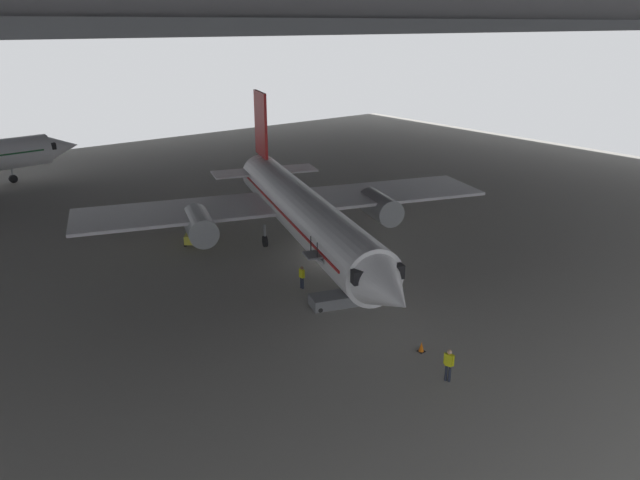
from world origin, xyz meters
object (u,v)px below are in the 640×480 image
Objects in this scene: crew_worker_by_stairs at (302,276)px; baggage_tug at (194,237)px; airplane_main at (301,210)px; crew_worker_near_nose at (449,363)px; boarding_stairs at (339,294)px; traffic_cone_orange at (421,347)px.

baggage_tug is (-1.63, 12.50, -0.38)m from crew_worker_by_stairs.
crew_worker_near_nose is (-4.92, -19.01, -2.35)m from airplane_main.
airplane_main is 13.70× the size of baggage_tug.
crew_worker_by_stairs reaches higher than baggage_tug.
crew_worker_near_nose is 13.41m from crew_worker_by_stairs.
baggage_tug is at bearing 129.56° from airplane_main.
crew_worker_by_stairs is (-0.39, 3.37, 0.18)m from boarding_stairs.
boarding_stairs is at bearing -112.13° from airplane_main.
traffic_cone_orange is (-3.85, -16.25, -3.07)m from airplane_main.
traffic_cone_orange is at bearing -85.48° from baggage_tug.
boarding_stairs reaches higher than crew_worker_by_stairs.
crew_worker_near_nose is 25.90m from baggage_tug.
traffic_cone_orange is (1.07, 2.75, -0.72)m from crew_worker_near_nose.
boarding_stairs reaches higher than baggage_tug.
crew_worker_near_nose is 0.71× the size of baggage_tug.
crew_worker_by_stairs is 0.64× the size of baggage_tug.
boarding_stairs is at bearing 82.83° from crew_worker_near_nose.
traffic_cone_orange is at bearing -103.33° from airplane_main.
airplane_main is 10.06m from boarding_stairs.
crew_worker_by_stairs is (-4.05, -5.63, -2.46)m from airplane_main.
crew_worker_by_stairs is at bearing -125.75° from airplane_main.
airplane_main is at bearing 54.25° from crew_worker_by_stairs.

